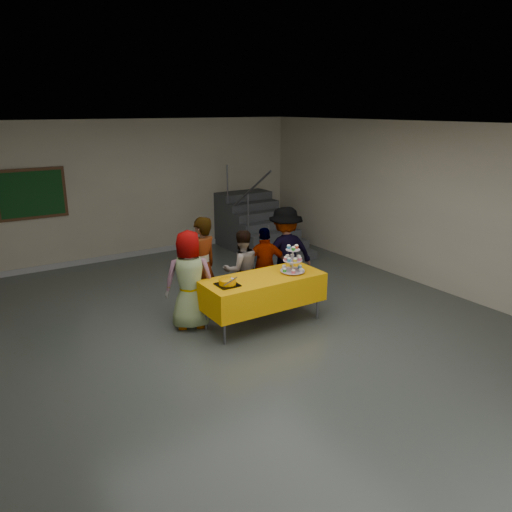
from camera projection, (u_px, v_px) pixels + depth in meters
The scene contains 11 objects.
room_shell at pixel (251, 193), 6.64m from camera, with size 10.00×10.04×3.02m.
bake_table at pixel (263, 290), 7.59m from camera, with size 1.88×0.78×0.77m.
cupcake_stand at pixel (293, 262), 7.68m from camera, with size 0.38×0.38×0.44m.
bear_cake at pixel (227, 282), 7.16m from camera, with size 0.32×0.36×0.12m.
schoolchild_a at pixel (190, 280), 7.43m from camera, with size 0.74×0.48×1.51m, color slate.
schoolchild_b at pixel (202, 267), 7.84m from camera, with size 0.59×0.39×1.62m, color slate.
schoolchild_c at pixel (242, 269), 8.22m from camera, with size 0.65×0.50×1.33m, color slate.
schoolchild_d at pixel (265, 266), 8.36m from camera, with size 0.78×0.33×1.34m, color slate.
schoolchild_e at pixel (285, 253), 8.64m from camera, with size 1.04×0.60×1.61m, color slate.
staircase at pixel (256, 228), 11.82m from camera, with size 1.30×2.40×2.04m.
noticeboard at pixel (32, 194), 9.76m from camera, with size 1.30×0.05×1.00m.
Camera 1 is at (-3.49, -5.58, 3.23)m, focal length 35.00 mm.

